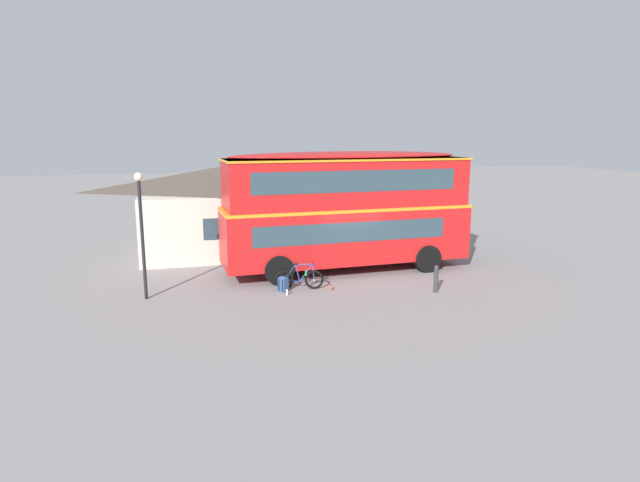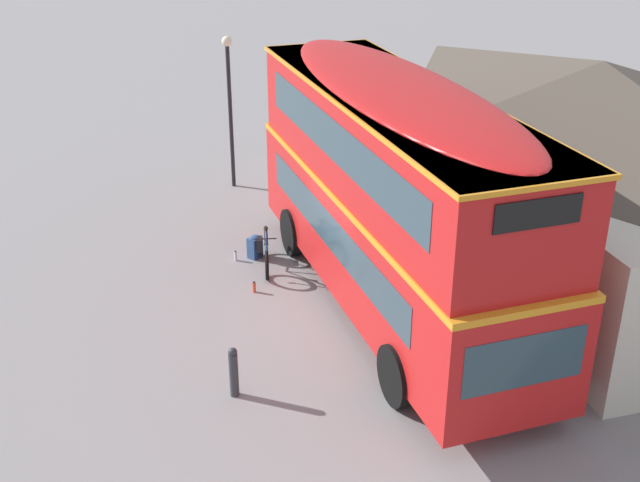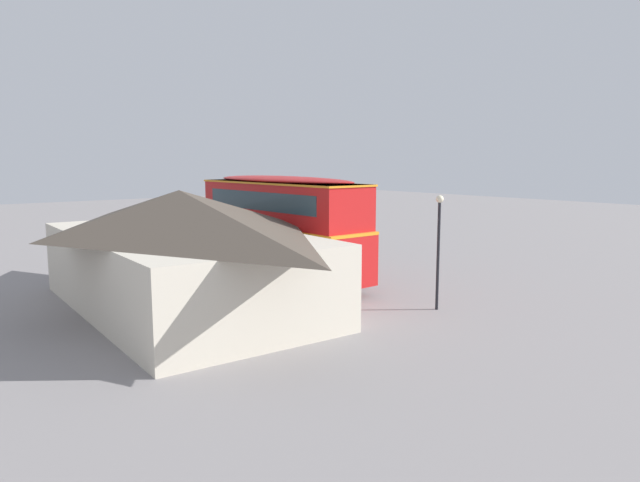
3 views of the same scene
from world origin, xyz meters
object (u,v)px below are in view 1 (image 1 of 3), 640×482
object	(u,v)px
kerb_bollard	(436,278)
street_lamp	(141,221)
backpack_on_ground	(283,284)
water_bottle_clear_plastic	(287,292)
double_decker_bus	(346,206)
touring_bicycle	(297,279)
water_bottle_red_squeeze	(331,288)

from	to	relation	value
kerb_bollard	street_lamp	bearing A→B (deg)	167.69
backpack_on_ground	water_bottle_clear_plastic	distance (m)	0.50
double_decker_bus	backpack_on_ground	bearing A→B (deg)	-145.43
kerb_bollard	water_bottle_clear_plastic	bearing A→B (deg)	167.30
backpack_on_ground	double_decker_bus	bearing A→B (deg)	34.57
double_decker_bus	kerb_bollard	xyz separation A→B (m)	(2.01, -3.74, -2.14)
double_decker_bus	street_lamp	world-z (taller)	double_decker_bus
water_bottle_clear_plastic	kerb_bollard	bearing A→B (deg)	-12.70
touring_bicycle	kerb_bollard	size ratio (longest dim) A/B	1.78
touring_bicycle	water_bottle_red_squeeze	bearing A→B (deg)	-26.53
touring_bicycle	double_decker_bus	bearing A→B (deg)	38.31
street_lamp	double_decker_bus	bearing A→B (deg)	11.92
backpack_on_ground	street_lamp	xyz separation A→B (m)	(-4.60, 0.50, 2.36)
water_bottle_clear_plastic	kerb_bollard	distance (m)	5.21
touring_bicycle	street_lamp	world-z (taller)	street_lamp
water_bottle_clear_plastic	touring_bicycle	bearing A→B (deg)	48.68
water_bottle_red_squeeze	street_lamp	world-z (taller)	street_lamp
double_decker_bus	touring_bicycle	size ratio (longest dim) A/B	5.73
touring_bicycle	backpack_on_ground	distance (m)	0.57
water_bottle_red_squeeze	water_bottle_clear_plastic	bearing A→B (deg)	-178.03
kerb_bollard	water_bottle_red_squeeze	bearing A→B (deg)	161.00
water_bottle_clear_plastic	backpack_on_ground	bearing A→B (deg)	93.18
touring_bicycle	street_lamp	bearing A→B (deg)	175.74
water_bottle_red_squeeze	street_lamp	xyz separation A→B (m)	(-6.22, 0.92, 2.53)
double_decker_bus	touring_bicycle	xyz separation A→B (m)	(-2.54, -2.01, -2.27)
backpack_on_ground	street_lamp	size ratio (longest dim) A/B	0.13
double_decker_bus	water_bottle_clear_plastic	xyz separation A→B (m)	(-3.06, -2.60, -2.53)
double_decker_bus	water_bottle_clear_plastic	distance (m)	4.75
double_decker_bus	street_lamp	bearing A→B (deg)	-168.08
touring_bicycle	water_bottle_red_squeeze	size ratio (longest dim) A/B	6.78
water_bottle_clear_plastic	double_decker_bus	bearing A→B (deg)	40.34
water_bottle_clear_plastic	street_lamp	size ratio (longest dim) A/B	0.06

